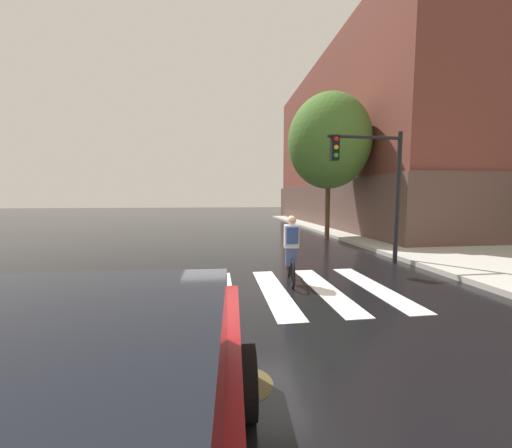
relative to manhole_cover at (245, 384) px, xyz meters
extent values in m
plane|color=black|center=(0.30, 3.18, 0.00)|extent=(120.00, 120.00, 0.00)
cube|color=silver|center=(-3.86, 3.18, 0.00)|extent=(0.55, 3.43, 0.01)
cube|color=silver|center=(-2.65, 3.18, 0.00)|extent=(0.55, 3.43, 0.01)
cube|color=silver|center=(-1.45, 3.18, 0.00)|extent=(0.55, 3.43, 0.01)
cube|color=silver|center=(-0.24, 3.18, 0.00)|extent=(0.55, 3.43, 0.01)
cube|color=silver|center=(0.97, 3.18, 0.00)|extent=(0.55, 3.43, 0.01)
cube|color=silver|center=(2.17, 3.18, 0.00)|extent=(0.55, 3.43, 0.01)
cube|color=silver|center=(3.38, 3.18, 0.00)|extent=(0.55, 3.43, 0.01)
cylinder|color=#473D1E|center=(0.00, 0.00, 0.00)|extent=(0.64, 0.64, 0.01)
cylinder|color=black|center=(-1.98, -0.34, 0.34)|extent=(0.28, 0.69, 0.68)
cylinder|color=black|center=(-0.06, -0.45, 0.34)|extent=(0.28, 0.69, 0.68)
torus|color=black|center=(1.45, 3.36, 0.33)|extent=(0.16, 0.66, 0.66)
torus|color=black|center=(1.61, 4.40, 0.33)|extent=(0.16, 0.66, 0.66)
cylinder|color=black|center=(1.53, 3.88, 0.61)|extent=(0.19, 0.89, 0.05)
cylinder|color=black|center=(1.51, 3.72, 0.68)|extent=(0.04, 0.04, 0.45)
cube|color=#384772|center=(1.51, 3.72, 0.73)|extent=(0.31, 0.24, 0.56)
cube|color=silver|center=(1.51, 3.72, 1.18)|extent=(0.39, 0.29, 0.56)
sphere|color=tan|center=(1.51, 3.72, 1.58)|extent=(0.22, 0.22, 0.22)
cube|color=navy|center=(1.48, 3.55, 1.23)|extent=(0.30, 0.20, 0.40)
cylinder|color=black|center=(5.46, 5.48, 2.10)|extent=(0.14, 0.14, 4.20)
cylinder|color=black|center=(4.26, 5.48, 4.00)|extent=(2.40, 0.10, 0.10)
cube|color=black|center=(3.30, 5.48, 3.65)|extent=(0.24, 0.20, 0.76)
sphere|color=red|center=(3.30, 5.37, 3.89)|extent=(0.14, 0.14, 0.14)
sphere|color=gold|center=(3.30, 5.37, 3.65)|extent=(0.14, 0.14, 0.14)
sphere|color=green|center=(3.30, 5.37, 3.41)|extent=(0.14, 0.14, 0.14)
cylinder|color=gold|center=(7.50, 11.00, 0.47)|extent=(0.22, 0.22, 0.65)
sphere|color=gold|center=(7.50, 11.00, 0.84)|extent=(0.18, 0.18, 0.18)
cylinder|color=gold|center=(7.66, 11.00, 0.50)|extent=(0.12, 0.09, 0.09)
cylinder|color=#4C3823|center=(5.33, 11.05, 1.65)|extent=(0.24, 0.24, 3.31)
ellipsoid|color=#47722D|center=(5.33, 11.05, 4.95)|extent=(4.12, 4.12, 4.74)
cube|color=brown|center=(16.97, 18.51, 1.60)|extent=(19.76, 22.43, 3.20)
cube|color=brown|center=(16.97, 18.51, 7.78)|extent=(19.36, 21.99, 9.17)
camera|label=1|loc=(-0.30, -3.08, 2.11)|focal=20.15mm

